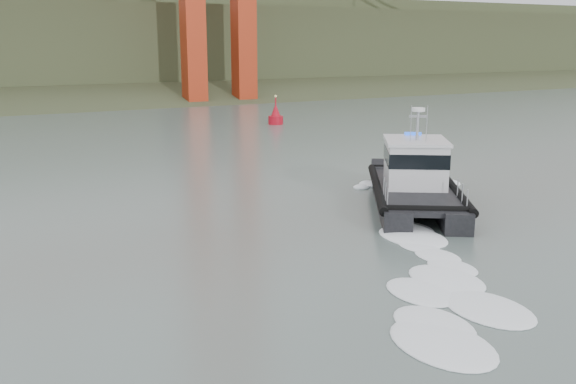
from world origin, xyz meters
name	(u,v)px	position (x,y,z in m)	size (l,w,h in m)	color
ground	(445,311)	(0.00, 0.00, 0.00)	(400.00, 400.00, 0.00)	slate
headlands	(23,52)	(0.00, 125.50, 7.05)	(500.00, 105.36, 27.12)	#354225
patrol_boat	(415,180)	(8.46, 12.24, 1.43)	(9.91, 12.26, 5.72)	black
nav_buoy	(276,116)	(17.91, 48.43, 0.91)	(1.66, 1.66, 3.46)	#A80B1A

